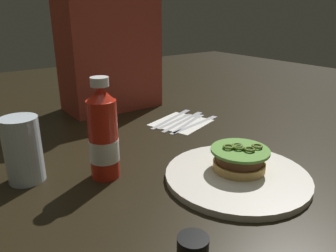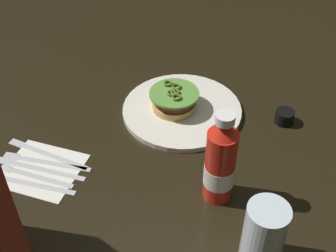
{
  "view_description": "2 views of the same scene",
  "coord_description": "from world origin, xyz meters",
  "px_view_note": "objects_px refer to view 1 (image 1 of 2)",
  "views": [
    {
      "loc": [
        -0.4,
        -0.46,
        0.33
      ],
      "look_at": [
        0.03,
        0.13,
        0.07
      ],
      "focal_mm": 35.05,
      "sensor_mm": 36.0,
      "label": 1
    },
    {
      "loc": [
        -0.41,
        0.63,
        0.69
      ],
      "look_at": [
        -0.0,
        0.08,
        0.09
      ],
      "focal_mm": 47.07,
      "sensor_mm": 36.0,
      "label": 2
    }
  ],
  "objects_px": {
    "butter_knife": "(199,122)",
    "diner_person": "(108,33)",
    "condiment_cup": "(193,247)",
    "table_knife": "(186,119)",
    "steak_knife": "(174,116)",
    "dinner_plate": "(237,176)",
    "fork_utensil": "(190,121)",
    "spoon_utensil": "(180,118)",
    "napkin": "(181,122)",
    "burger_sandwich": "(239,159)",
    "ketchup_bottle": "(103,136)",
    "water_glass": "(23,150)"
  },
  "relations": [
    {
      "from": "butter_knife",
      "to": "diner_person",
      "type": "relative_size",
      "value": 0.37
    },
    {
      "from": "condiment_cup",
      "to": "table_knife",
      "type": "height_order",
      "value": "condiment_cup"
    },
    {
      "from": "table_knife",
      "to": "steak_knife",
      "type": "relative_size",
      "value": 1.02
    },
    {
      "from": "dinner_plate",
      "to": "fork_utensil",
      "type": "bearing_deg",
      "value": 65.59
    },
    {
      "from": "condiment_cup",
      "to": "steak_knife",
      "type": "xyz_separation_m",
      "value": [
        0.35,
        0.51,
        -0.01
      ]
    },
    {
      "from": "butter_knife",
      "to": "steak_knife",
      "type": "bearing_deg",
      "value": 107.96
    },
    {
      "from": "condiment_cup",
      "to": "spoon_utensil",
      "type": "xyz_separation_m",
      "value": [
        0.36,
        0.49,
        -0.01
      ]
    },
    {
      "from": "napkin",
      "to": "diner_person",
      "type": "height_order",
      "value": "diner_person"
    },
    {
      "from": "condiment_cup",
      "to": "butter_knife",
      "type": "xyz_separation_m",
      "value": [
        0.38,
        0.42,
        -0.01
      ]
    },
    {
      "from": "burger_sandwich",
      "to": "fork_utensil",
      "type": "bearing_deg",
      "value": 67.35
    },
    {
      "from": "spoon_utensil",
      "to": "ketchup_bottle",
      "type": "bearing_deg",
      "value": -150.67
    },
    {
      "from": "fork_utensil",
      "to": "steak_knife",
      "type": "distance_m",
      "value": 0.07
    },
    {
      "from": "water_glass",
      "to": "napkin",
      "type": "bearing_deg",
      "value": 10.88
    },
    {
      "from": "dinner_plate",
      "to": "diner_person",
      "type": "relative_size",
      "value": 0.52
    },
    {
      "from": "condiment_cup",
      "to": "diner_person",
      "type": "bearing_deg",
      "value": 71.12
    },
    {
      "from": "condiment_cup",
      "to": "spoon_utensil",
      "type": "distance_m",
      "value": 0.61
    },
    {
      "from": "butter_knife",
      "to": "table_knife",
      "type": "distance_m",
      "value": 0.05
    },
    {
      "from": "spoon_utensil",
      "to": "steak_knife",
      "type": "bearing_deg",
      "value": 110.51
    },
    {
      "from": "fork_utensil",
      "to": "diner_person",
      "type": "bearing_deg",
      "value": 111.65
    },
    {
      "from": "spoon_utensil",
      "to": "butter_knife",
      "type": "bearing_deg",
      "value": -72.94
    },
    {
      "from": "water_glass",
      "to": "condiment_cup",
      "type": "height_order",
      "value": "water_glass"
    },
    {
      "from": "condiment_cup",
      "to": "butter_knife",
      "type": "bearing_deg",
      "value": 47.9
    },
    {
      "from": "dinner_plate",
      "to": "spoon_utensil",
      "type": "bearing_deg",
      "value": 68.76
    },
    {
      "from": "burger_sandwich",
      "to": "water_glass",
      "type": "height_order",
      "value": "water_glass"
    },
    {
      "from": "condiment_cup",
      "to": "burger_sandwich",
      "type": "bearing_deg",
      "value": 28.65
    },
    {
      "from": "dinner_plate",
      "to": "fork_utensil",
      "type": "relative_size",
      "value": 1.52
    },
    {
      "from": "napkin",
      "to": "diner_person",
      "type": "bearing_deg",
      "value": 108.04
    },
    {
      "from": "ketchup_bottle",
      "to": "fork_utensil",
      "type": "relative_size",
      "value": 1.08
    },
    {
      "from": "dinner_plate",
      "to": "table_knife",
      "type": "height_order",
      "value": "dinner_plate"
    },
    {
      "from": "diner_person",
      "to": "butter_knife",
      "type": "bearing_deg",
      "value": -67.45
    },
    {
      "from": "ketchup_bottle",
      "to": "fork_utensil",
      "type": "distance_m",
      "value": 0.4
    },
    {
      "from": "spoon_utensil",
      "to": "condiment_cup",
      "type": "bearing_deg",
      "value": -126.57
    },
    {
      "from": "fork_utensil",
      "to": "ketchup_bottle",
      "type": "bearing_deg",
      "value": -156.38
    },
    {
      "from": "ketchup_bottle",
      "to": "condiment_cup",
      "type": "relative_size",
      "value": 4.6
    },
    {
      "from": "steak_knife",
      "to": "condiment_cup",
      "type": "bearing_deg",
      "value": -124.71
    },
    {
      "from": "ketchup_bottle",
      "to": "steak_knife",
      "type": "xyz_separation_m",
      "value": [
        0.34,
        0.22,
        -0.08
      ]
    },
    {
      "from": "fork_utensil",
      "to": "diner_person",
      "type": "relative_size",
      "value": 0.34
    },
    {
      "from": "dinner_plate",
      "to": "burger_sandwich",
      "type": "distance_m",
      "value": 0.04
    },
    {
      "from": "ketchup_bottle",
      "to": "butter_knife",
      "type": "xyz_separation_m",
      "value": [
        0.37,
        0.13,
        -0.08
      ]
    },
    {
      "from": "ketchup_bottle",
      "to": "napkin",
      "type": "relative_size",
      "value": 1.31
    },
    {
      "from": "ketchup_bottle",
      "to": "spoon_utensil",
      "type": "bearing_deg",
      "value": 29.33
    },
    {
      "from": "ketchup_bottle",
      "to": "water_glass",
      "type": "height_order",
      "value": "ketchup_bottle"
    },
    {
      "from": "burger_sandwich",
      "to": "condiment_cup",
      "type": "height_order",
      "value": "burger_sandwich"
    },
    {
      "from": "dinner_plate",
      "to": "butter_knife",
      "type": "relative_size",
      "value": 1.42
    },
    {
      "from": "table_knife",
      "to": "napkin",
      "type": "bearing_deg",
      "value": -159.18
    },
    {
      "from": "fork_utensil",
      "to": "table_knife",
      "type": "bearing_deg",
      "value": 87.36
    },
    {
      "from": "condiment_cup",
      "to": "napkin",
      "type": "relative_size",
      "value": 0.29
    },
    {
      "from": "water_glass",
      "to": "ketchup_bottle",
      "type": "bearing_deg",
      "value": -29.98
    },
    {
      "from": "burger_sandwich",
      "to": "napkin",
      "type": "xyz_separation_m",
      "value": [
        0.11,
        0.33,
        -0.04
      ]
    },
    {
      "from": "dinner_plate",
      "to": "fork_utensil",
      "type": "distance_m",
      "value": 0.36
    }
  ]
}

